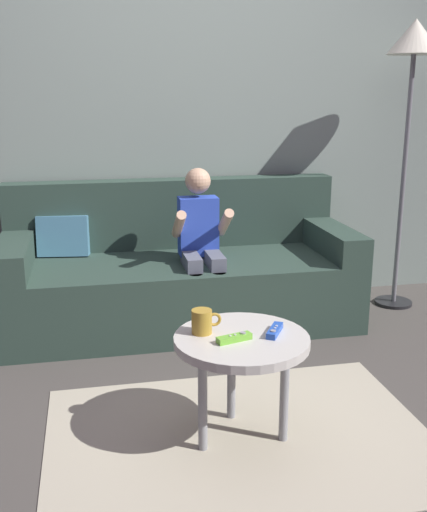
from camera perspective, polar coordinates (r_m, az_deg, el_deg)
The scene contains 10 objects.
ground_plane at distance 2.72m, azimuth 4.52°, elevation -14.71°, with size 10.32×10.32×0.00m, color #4C4742.
wall_back at distance 3.89m, azimuth -1.72°, elevation 13.72°, with size 5.16×0.05×2.50m, color gray.
couch at distance 3.64m, azimuth -3.30°, elevation -1.81°, with size 2.04×0.80×0.83m.
person_seated_on_couch at distance 3.42m, azimuth -1.19°, elevation 1.41°, with size 0.31×0.39×0.94m.
coffee_table at distance 2.37m, azimuth 2.64°, elevation -8.63°, with size 0.53×0.53×0.44m.
area_rug at distance 2.55m, azimuth 2.55°, elevation -16.68°, with size 1.55×1.11×0.01m, color #BCB299.
game_remote_lime_near_edge at distance 2.30m, azimuth 1.97°, elevation -7.73°, with size 0.14×0.07×0.03m.
game_remote_blue_center at distance 2.38m, azimuth 5.86°, elevation -7.01°, with size 0.10×0.14×0.03m.
coffee_mug at distance 2.36m, azimuth -1.05°, elevation -6.19°, with size 0.12×0.08×0.10m.
floor_lamp at distance 3.95m, azimuth 18.30°, elevation 17.08°, with size 0.32×0.32×1.77m.
Camera 1 is at (-0.68, -2.25, 1.36)m, focal length 42.45 mm.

